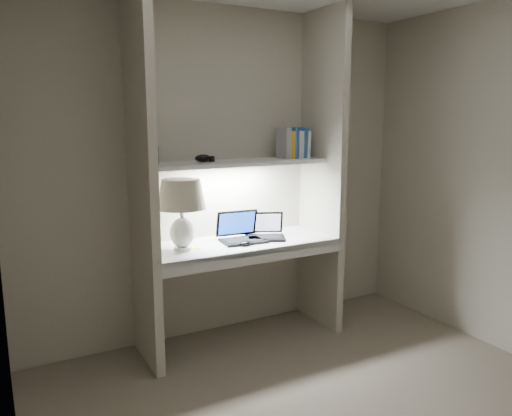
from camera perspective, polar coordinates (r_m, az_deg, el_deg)
back_wall at (r=3.89m, az=-3.59°, el=3.92°), size 3.20×0.01×2.50m
alcove_panel_left at (r=3.38m, az=-12.89°, el=2.70°), size 0.06×0.55×2.50m
alcove_panel_right at (r=4.02m, az=7.60°, el=4.06°), size 0.06×0.55×2.50m
desk at (r=3.73m, az=-1.72°, el=-4.15°), size 1.40×0.55×0.04m
desk_apron at (r=3.52m, az=0.21°, el=-5.56°), size 1.46×0.03×0.10m
shelf at (r=3.71m, az=-2.43°, el=5.18°), size 1.40×0.36×0.03m
strip_light at (r=3.72m, az=-2.43°, el=4.84°), size 0.60×0.04×0.02m
table_lamp at (r=3.46m, az=-8.53°, el=0.62°), size 0.34×0.34×0.50m
laptop_main at (r=3.75m, az=-1.75°, el=-2.98°), size 0.35×0.31×0.22m
laptop_netbook at (r=3.84m, az=0.98°, el=-2.78°), size 0.38×0.36×0.19m
speaker at (r=4.00m, az=-0.38°, el=-1.72°), size 0.12×0.10×0.15m
mouse at (r=3.61m, az=-1.19°, el=-4.05°), size 0.11×0.09×0.04m
cable_coil at (r=3.80m, az=0.84°, el=-3.47°), size 0.11×0.11×0.01m
sticky_note at (r=3.58m, az=-7.03°, el=-4.51°), size 0.08×0.08×0.00m
book_row at (r=3.96m, az=4.27°, el=7.36°), size 0.23×0.16×0.24m
shelf_box at (r=3.54m, az=-11.67°, el=5.98°), size 0.09×0.08×0.13m
shelf_gadget at (r=3.62m, az=-6.08°, el=5.69°), size 0.15×0.12×0.06m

